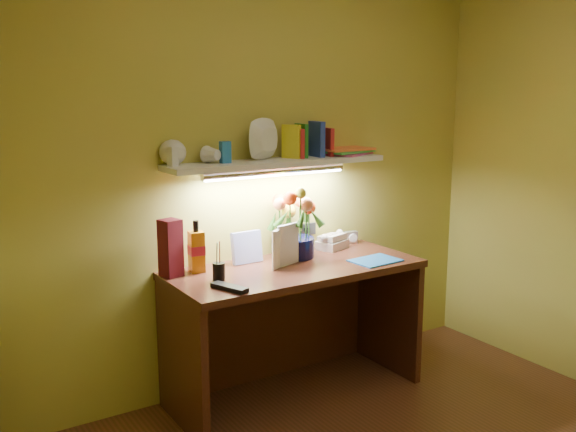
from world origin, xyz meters
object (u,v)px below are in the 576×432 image
at_px(desk, 295,331).
at_px(desk_clock, 351,237).
at_px(telephone, 332,240).
at_px(whisky_bottle, 196,246).
at_px(flower_bouquet, 295,223).

bearing_deg(desk, desk_clock, 23.27).
distance_m(telephone, whisky_bottle, 0.90).
xyz_separation_m(flower_bouquet, whisky_bottle, (-0.60, 0.02, -0.06)).
height_order(telephone, whisky_bottle, whisky_bottle).
relative_size(flower_bouquet, telephone, 2.26).
bearing_deg(desk, whisky_bottle, 159.55).
distance_m(desk_clock, whisky_bottle, 1.08).
height_order(telephone, desk_clock, telephone).
height_order(flower_bouquet, telephone, flower_bouquet).
relative_size(desk, flower_bouquet, 3.56).
xyz_separation_m(desk_clock, whisky_bottle, (-1.08, -0.06, 0.10)).
height_order(desk, whisky_bottle, whisky_bottle).
bearing_deg(telephone, flower_bouquet, 167.75).
bearing_deg(telephone, whisky_bottle, 161.75).
bearing_deg(desk_clock, whisky_bottle, -165.40).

